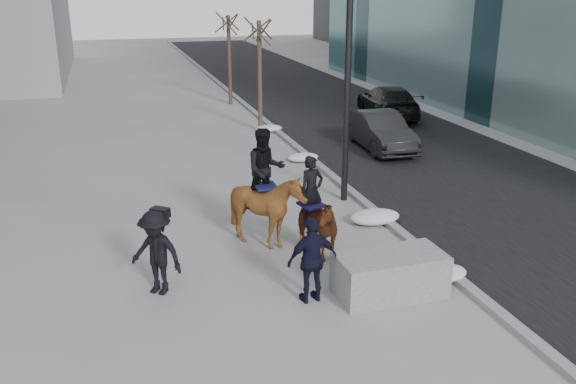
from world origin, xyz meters
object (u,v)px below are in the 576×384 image
object	(u,v)px
mounted_left	(313,220)
car_near	(380,131)
mounted_right	(267,201)
planter	(390,274)

from	to	relation	value
mounted_left	car_near	bearing A→B (deg)	56.42
mounted_right	planter	bearing A→B (deg)	-60.26
planter	mounted_right	world-z (taller)	mounted_right
car_near	mounted_right	distance (m)	9.72
car_near	mounted_left	world-z (taller)	mounted_left
planter	car_near	xyz separation A→B (m)	(4.58, 10.41, 0.26)
car_near	mounted_right	size ratio (longest dim) A/B	1.49
planter	mounted_right	distance (m)	3.56
planter	mounted_right	bearing A→B (deg)	119.74
car_near	mounted_left	xyz separation A→B (m)	(-5.46, -8.23, 0.17)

